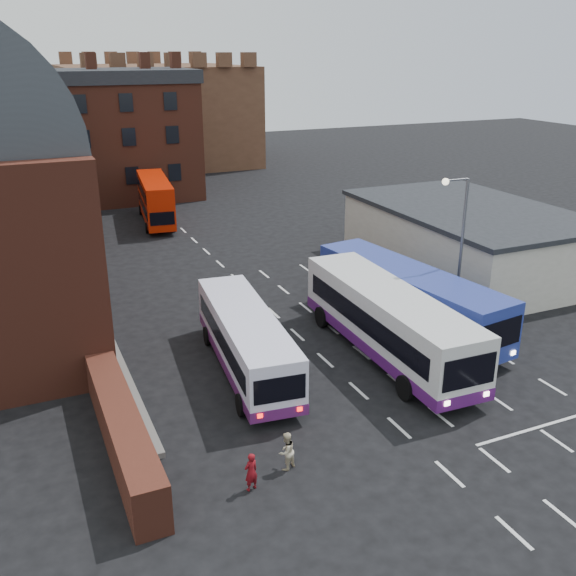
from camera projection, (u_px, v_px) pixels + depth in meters
name	position (u px, v px, depth m)	size (l,w,h in m)	color
ground	(388.00, 418.00, 25.97)	(180.00, 180.00, 0.00)	black
forecourt_wall	(123.00, 431.00, 23.48)	(1.20, 10.00, 1.80)	#602B1E
cream_building	(468.00, 238.00, 42.89)	(10.40, 16.40, 4.25)	beige
brick_terrace	(77.00, 144.00, 61.11)	(22.00, 10.00, 11.00)	brown
castle_keep	(154.00, 115.00, 82.61)	(22.00, 22.00, 12.00)	brown
bus_white_outbound	(246.00, 337.00, 29.21)	(3.49, 10.62, 2.84)	white
bus_white_inbound	(388.00, 318.00, 30.53)	(3.34, 12.37, 3.36)	silver
bus_blue	(408.00, 295.00, 33.44)	(4.44, 12.50, 3.34)	navy
bus_red_double	(155.00, 200.00, 54.13)	(3.33, 9.73, 3.81)	red
street_lamp	(458.00, 237.00, 33.34)	(1.63, 0.35, 7.99)	#5B5C61
pedestrian_red	(251.00, 472.00, 21.53)	(0.52, 0.34, 1.42)	maroon
pedestrian_beige	(286.00, 451.00, 22.61)	(0.70, 0.54, 1.44)	beige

